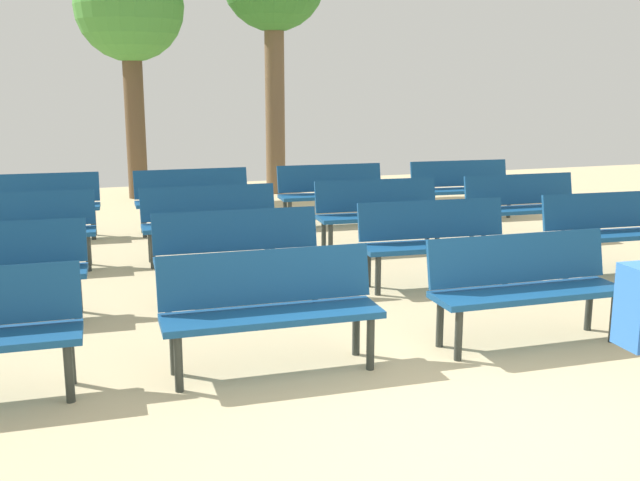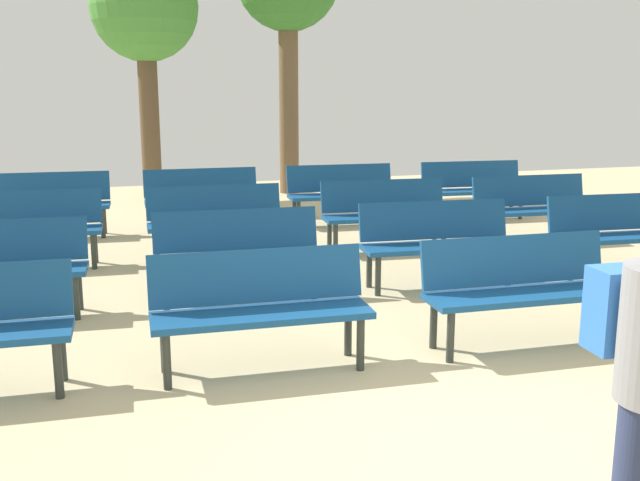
# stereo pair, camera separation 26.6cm
# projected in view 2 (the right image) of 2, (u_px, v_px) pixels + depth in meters

# --- Properties ---
(ground_plane) EXTENTS (24.00, 24.00, 0.00)m
(ground_plane) POSITION_uv_depth(u_px,v_px,m) (488.00, 450.00, 4.32)
(ground_plane) COLOR #CCB789
(bench_r0_c1) EXTENTS (1.62, 0.54, 0.87)m
(bench_r0_c1) POSITION_uv_depth(u_px,v_px,m) (260.00, 303.00, 5.47)
(bench_r0_c1) COLOR navy
(bench_r0_c1) RESTS_ON ground_plane
(bench_r0_c2) EXTENTS (1.62, 0.53, 0.87)m
(bench_r0_c2) POSITION_uv_depth(u_px,v_px,m) (520.00, 284.00, 5.97)
(bench_r0_c2) COLOR navy
(bench_r0_c2) RESTS_ON ground_plane
(bench_r1_c1) EXTENTS (1.63, 0.58, 0.87)m
(bench_r1_c1) POSITION_uv_depth(u_px,v_px,m) (238.00, 249.00, 7.19)
(bench_r1_c1) COLOR navy
(bench_r1_c1) RESTS_ON ground_plane
(bench_r1_c2) EXTENTS (1.63, 0.61, 0.87)m
(bench_r1_c2) POSITION_uv_depth(u_px,v_px,m) (437.00, 238.00, 7.70)
(bench_r1_c2) COLOR navy
(bench_r1_c2) RESTS_ON ground_plane
(bench_r1_c3) EXTENTS (1.63, 0.60, 0.87)m
(bench_r1_c3) POSITION_uv_depth(u_px,v_px,m) (619.00, 229.00, 8.17)
(bench_r1_c3) COLOR navy
(bench_r1_c3) RESTS_ON ground_plane
(bench_r2_c0) EXTENTS (1.62, 0.56, 0.87)m
(bench_r2_c0) POSITION_uv_depth(u_px,v_px,m) (29.00, 225.00, 8.44)
(bench_r2_c0) COLOR navy
(bench_r2_c0) RESTS_ON ground_plane
(bench_r2_c1) EXTENTS (1.62, 0.55, 0.87)m
(bench_r2_c1) POSITION_uv_depth(u_px,v_px,m) (215.00, 218.00, 8.87)
(bench_r2_c1) COLOR navy
(bench_r2_c1) RESTS_ON ground_plane
(bench_r2_c2) EXTENTS (1.63, 0.60, 0.87)m
(bench_r2_c2) POSITION_uv_depth(u_px,v_px,m) (385.00, 210.00, 9.37)
(bench_r2_c2) COLOR navy
(bench_r2_c2) RESTS_ON ground_plane
(bench_r2_c3) EXTENTS (1.62, 0.55, 0.87)m
(bench_r2_c3) POSITION_uv_depth(u_px,v_px,m) (532.00, 204.00, 9.81)
(bench_r2_c3) COLOR navy
(bench_r2_c3) RESTS_ON ground_plane
(bench_r3_c0) EXTENTS (1.63, 0.59, 0.87)m
(bench_r3_c0) POSITION_uv_depth(u_px,v_px,m) (49.00, 200.00, 10.14)
(bench_r3_c0) COLOR navy
(bench_r3_c0) RESTS_ON ground_plane
(bench_r3_c1) EXTENTS (1.62, 0.54, 0.87)m
(bench_r3_c1) POSITION_uv_depth(u_px,v_px,m) (202.00, 195.00, 10.58)
(bench_r3_c1) COLOR navy
(bench_r3_c1) RESTS_ON ground_plane
(bench_r3_c2) EXTENTS (1.63, 0.58, 0.87)m
(bench_r3_c2) POSITION_uv_depth(u_px,v_px,m) (341.00, 190.00, 11.07)
(bench_r3_c2) COLOR navy
(bench_r3_c2) RESTS_ON ground_plane
(bench_r3_c3) EXTENTS (1.63, 0.61, 0.87)m
(bench_r3_c3) POSITION_uv_depth(u_px,v_px,m) (473.00, 186.00, 11.54)
(bench_r3_c3) COLOR navy
(bench_r3_c3) RESTS_ON ground_plane
(tree_1) EXTENTS (1.90, 1.90, 4.32)m
(tree_1) POSITION_uv_depth(u_px,v_px,m) (145.00, 12.00, 13.10)
(tree_1) COLOR brown
(tree_1) RESTS_ON ground_plane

